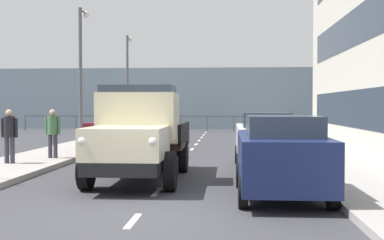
% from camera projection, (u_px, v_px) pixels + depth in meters
% --- Properties ---
extents(ground_plane, '(80.00, 80.00, 0.00)m').
position_uv_depth(ground_plane, '(187.00, 155.00, 19.21)').
color(ground_plane, '#38383D').
extents(sidewalk_left, '(2.58, 37.29, 0.15)m').
position_uv_depth(sidewalk_left, '(316.00, 154.00, 18.86)').
color(sidewalk_left, '#9E9993').
rests_on(sidewalk_left, ground_plane).
extents(sidewalk_right, '(2.58, 37.29, 0.15)m').
position_uv_depth(sidewalk_right, '(62.00, 153.00, 19.57)').
color(sidewalk_right, '#9E9993').
rests_on(sidewalk_right, ground_plane).
extents(road_centreline_markings, '(0.12, 34.04, 0.01)m').
position_uv_depth(road_centreline_markings, '(187.00, 155.00, 19.14)').
color(road_centreline_markings, silver).
rests_on(road_centreline_markings, ground_plane).
extents(sea_horizon, '(80.00, 0.80, 5.00)m').
position_uv_depth(sea_horizon, '(209.00, 98.00, 40.72)').
color(sea_horizon, gray).
rests_on(sea_horizon, ground_plane).
extents(seawall_railing, '(28.08, 0.08, 1.20)m').
position_uv_depth(seawall_railing, '(207.00, 119.00, 37.18)').
color(seawall_railing, '#4C5156').
rests_on(seawall_railing, ground_plane).
extents(truck_vintage_cream, '(2.17, 5.64, 2.43)m').
position_uv_depth(truck_vintage_cream, '(138.00, 135.00, 12.53)').
color(truck_vintage_cream, black).
rests_on(truck_vintage_cream, ground_plane).
extents(car_navy_kerbside_near, '(1.83, 3.87, 1.72)m').
position_uv_depth(car_navy_kerbside_near, '(281.00, 155.00, 10.39)').
color(car_navy_kerbside_near, navy).
rests_on(car_navy_kerbside_near, ground_plane).
extents(car_white_kerbside_1, '(1.75, 4.36, 1.72)m').
position_uv_depth(car_white_kerbside_1, '(265.00, 140.00, 15.08)').
color(car_white_kerbside_1, white).
rests_on(car_white_kerbside_1, ground_plane).
extents(car_maroon_oppositeside_0, '(1.86, 4.28, 1.72)m').
position_uv_depth(car_maroon_oppositeside_0, '(120.00, 131.00, 19.72)').
color(car_maroon_oppositeside_0, maroon).
rests_on(car_maroon_oppositeside_0, ground_plane).
extents(car_red_oppositeside_1, '(1.84, 4.60, 1.72)m').
position_uv_depth(car_red_oppositeside_1, '(147.00, 125.00, 26.25)').
color(car_red_oppositeside_1, '#B21E1E').
rests_on(car_red_oppositeside_1, ground_plane).
extents(pedestrian_couple_b, '(0.53, 0.34, 1.66)m').
position_uv_depth(pedestrian_couple_b, '(9.00, 132.00, 15.25)').
color(pedestrian_couple_b, '#383342').
rests_on(pedestrian_couple_b, sidewalk_right).
extents(pedestrian_couple_a, '(0.53, 0.34, 1.65)m').
position_uv_depth(pedestrian_couple_a, '(53.00, 129.00, 16.81)').
color(pedestrian_couple_a, '#383342').
rests_on(pedestrian_couple_a, sidewalk_right).
extents(lamp_post_promenade, '(0.32, 1.14, 6.23)m').
position_uv_depth(lamp_post_promenade, '(81.00, 63.00, 22.76)').
color(lamp_post_promenade, '#59595B').
rests_on(lamp_post_promenade, sidewalk_right).
extents(lamp_post_far, '(0.32, 1.14, 6.44)m').
position_uv_depth(lamp_post_far, '(128.00, 75.00, 33.23)').
color(lamp_post_far, '#59595B').
rests_on(lamp_post_far, sidewalk_right).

